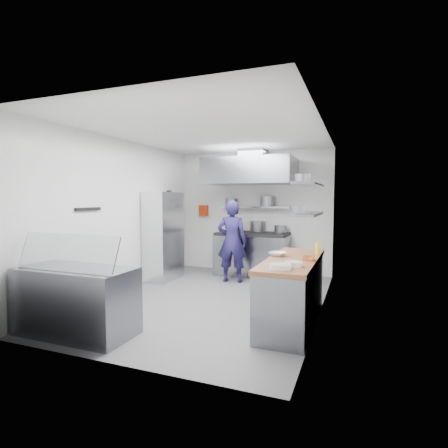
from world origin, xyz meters
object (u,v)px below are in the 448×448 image
at_px(wire_rack, 164,236).
at_px(display_case, 76,301).
at_px(chef, 232,241).
at_px(gas_range, 252,255).

bearing_deg(wire_rack, display_case, -80.02).
height_order(chef, display_case, chef).
xyz_separation_m(chef, display_case, (-0.89, -3.33, -0.41)).
relative_size(chef, wire_rack, 0.91).
bearing_deg(chef, display_case, 65.47).
bearing_deg(display_case, gas_range, 74.98).
height_order(chef, wire_rack, wire_rack).
relative_size(gas_range, wire_rack, 0.86).
distance_m(gas_range, display_case, 4.25).
distance_m(wire_rack, display_case, 3.10).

